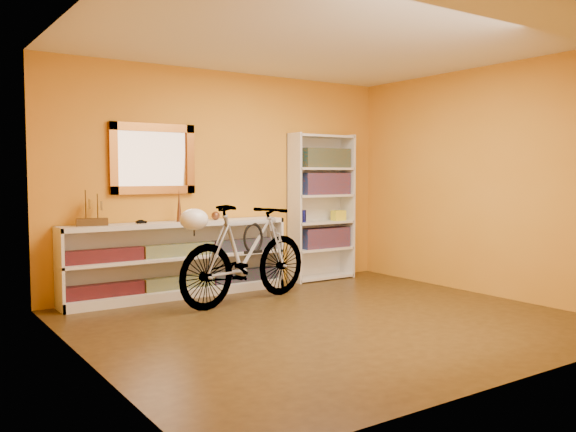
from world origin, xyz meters
TOP-DOWN VIEW (x-y plane):
  - floor at (0.00, 0.00)m, footprint 4.50×4.00m
  - ceiling at (0.00, 0.00)m, footprint 4.50×4.00m
  - back_wall at (0.00, 2.00)m, footprint 4.50×0.01m
  - left_wall at (-2.25, 0.00)m, footprint 0.01×4.00m
  - right_wall at (2.25, 0.00)m, footprint 0.01×4.00m
  - gilt_mirror at (-0.95, 1.97)m, footprint 0.98×0.06m
  - wall_socket at (0.90, 1.99)m, footprint 0.09×0.02m
  - console_unit at (-0.73, 1.81)m, footprint 2.60×0.35m
  - cd_row_lower at (-0.73, 1.79)m, footprint 2.50×0.13m
  - cd_row_upper at (-0.73, 1.79)m, footprint 2.50×0.13m
  - model_ship at (-1.68, 1.81)m, footprint 0.33×0.17m
  - toy_car at (-1.15, 1.81)m, footprint 0.00×0.00m
  - bronze_ornament at (-0.71, 1.81)m, footprint 0.06×0.06m
  - decorative_orb at (-0.26, 1.81)m, footprint 0.10×0.10m
  - bookcase at (1.30, 1.84)m, footprint 0.90×0.30m
  - book_row_a at (1.35, 1.84)m, footprint 0.70×0.22m
  - book_row_b at (1.35, 1.84)m, footprint 0.70×0.22m
  - book_row_c at (1.35, 1.84)m, footprint 0.70×0.22m
  - travel_mug at (1.00, 1.82)m, footprint 0.07×0.07m
  - red_tin at (1.10, 1.87)m, footprint 0.17×0.17m
  - yellow_bag at (1.55, 1.80)m, footprint 0.18×0.12m
  - bicycle at (-0.25, 1.14)m, footprint 0.85×1.87m
  - helmet at (-0.92, 0.99)m, footprint 0.29×0.27m
  - u_lock at (-0.14, 1.16)m, footprint 0.24×0.03m

SIDE VIEW (x-z plane):
  - floor at x=0.00m, z-range -0.01..0.00m
  - cd_row_lower at x=-0.73m, z-range 0.10..0.24m
  - wall_socket at x=0.90m, z-range 0.21..0.29m
  - console_unit at x=-0.73m, z-range 0.00..0.85m
  - bicycle at x=-0.25m, z-range 0.00..1.06m
  - cd_row_upper at x=-0.73m, z-range 0.47..0.60m
  - book_row_a at x=1.35m, z-range 0.42..0.68m
  - u_lock at x=-0.14m, z-range 0.57..0.81m
  - yellow_bag at x=1.55m, z-range 0.77..0.90m
  - travel_mug at x=1.00m, z-range 0.77..0.92m
  - toy_car at x=-1.15m, z-range 0.85..0.85m
  - decorative_orb at x=-0.26m, z-range 0.85..0.95m
  - helmet at x=-0.92m, z-range 0.83..1.04m
  - bookcase at x=1.30m, z-range 0.00..1.90m
  - bronze_ornament at x=-0.71m, z-range 0.85..1.22m
  - model_ship at x=-1.68m, z-range 0.85..1.22m
  - book_row_b at x=1.35m, z-range 1.11..1.40m
  - back_wall at x=0.00m, z-range 0.00..2.60m
  - left_wall at x=-2.25m, z-range 0.00..2.60m
  - right_wall at x=2.25m, z-range 0.00..2.60m
  - gilt_mirror at x=-0.95m, z-range 1.16..1.94m
  - red_tin at x=1.10m, z-range 1.46..1.64m
  - book_row_c at x=1.35m, z-range 1.46..1.71m
  - ceiling at x=0.00m, z-range 2.60..2.61m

